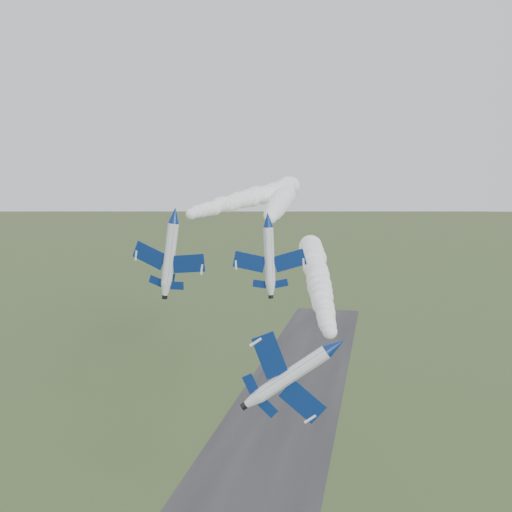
% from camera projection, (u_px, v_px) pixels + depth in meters
% --- Properties ---
extents(runway, '(24.00, 260.00, 0.04)m').
position_uv_depth(runway, '(259.00, 468.00, 100.70)').
color(runway, '#2A2A2C').
rests_on(runway, ground).
extents(jet_lead, '(6.96, 13.75, 9.41)m').
position_uv_depth(jet_lead, '(336.00, 346.00, 62.49)').
color(jet_lead, white).
extents(smoke_trail_jet_lead, '(17.96, 63.87, 5.18)m').
position_uv_depth(smoke_trail_jet_lead, '(317.00, 277.00, 97.53)').
color(smoke_trail_jet_lead, white).
extents(jet_pair_left, '(11.81, 14.23, 3.75)m').
position_uv_depth(jet_pair_left, '(174.00, 215.00, 84.83)').
color(jet_pair_left, white).
extents(smoke_trail_jet_pair_left, '(11.24, 68.83, 4.92)m').
position_uv_depth(smoke_trail_jet_pair_left, '(253.00, 197.00, 120.69)').
color(smoke_trail_jet_pair_left, white).
extents(jet_pair_right, '(10.48, 12.43, 3.08)m').
position_uv_depth(jet_pair_right, '(268.00, 220.00, 80.60)').
color(jet_pair_right, white).
extents(smoke_trail_jet_pair_right, '(13.26, 61.12, 5.01)m').
position_uv_depth(smoke_trail_jet_pair_right, '(279.00, 203.00, 113.57)').
color(smoke_trail_jet_pair_right, white).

